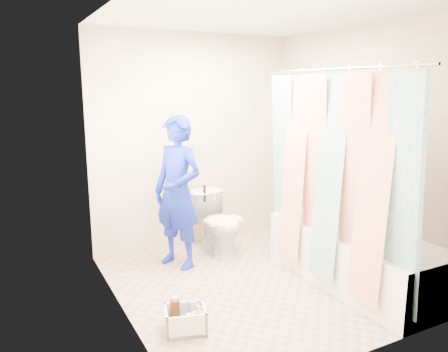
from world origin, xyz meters
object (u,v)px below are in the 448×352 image
bathtub (354,256)px  toilet (219,223)px  cleaning_caddy (187,320)px  plumber (178,192)px

bathtub → toilet: toilet is taller
bathtub → toilet: 1.50m
bathtub → toilet: size_ratio=2.60×
cleaning_caddy → toilet: bearing=70.9°
plumber → cleaning_caddy: bearing=-46.4°
toilet → cleaning_caddy: bearing=-129.8°
toilet → plumber: bearing=-170.5°
toilet → plumber: (-0.52, -0.13, 0.43)m
bathtub → cleaning_caddy: (-1.71, -0.05, -0.18)m
toilet → plumber: 0.69m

